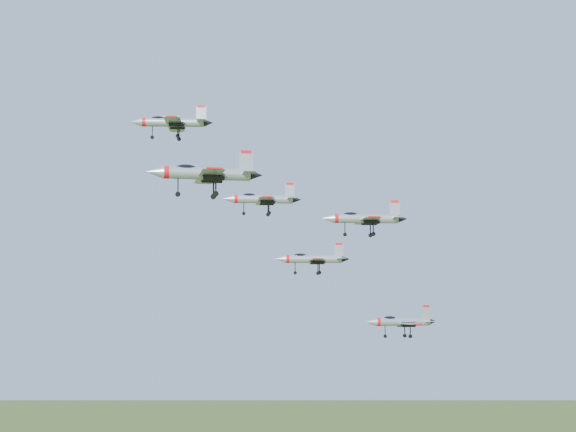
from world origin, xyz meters
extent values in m
cylinder|color=#999DA4|center=(-11.08, 15.23, 151.10)|extent=(10.04, 2.79, 1.44)
cone|color=#999DA4|center=(-16.99, 16.05, 151.10)|extent=(2.17, 1.70, 1.44)
cone|color=black|center=(-5.39, 14.44, 151.10)|extent=(1.70, 1.42, 1.22)
ellipsoid|color=black|center=(-13.49, 15.56, 151.65)|extent=(2.55, 1.36, 0.91)
cube|color=#999DA4|center=(-11.28, 12.14, 150.83)|extent=(3.18, 5.16, 0.15)
cube|color=#999DA4|center=(-10.44, 18.26, 150.83)|extent=(3.18, 5.16, 0.15)
cube|color=#999DA4|center=(-6.59, 14.61, 152.60)|extent=(1.66, 0.36, 2.32)
cube|color=red|center=(-6.59, 14.61, 153.81)|extent=(1.22, 0.32, 0.39)
cylinder|color=#999DA4|center=(0.99, -2.33, 136.62)|extent=(8.36, 1.94, 1.20)
cone|color=#999DA4|center=(-3.96, -1.89, 136.62)|extent=(1.76, 1.34, 1.20)
cone|color=black|center=(5.76, -2.76, 136.62)|extent=(1.38, 1.13, 1.02)
ellipsoid|color=black|center=(-1.02, -2.15, 137.07)|extent=(2.09, 1.04, 0.76)
cube|color=#999DA4|center=(0.94, -4.92, 136.39)|extent=(2.47, 4.22, 0.13)
cube|color=#999DA4|center=(1.41, 0.22, 136.39)|extent=(2.47, 4.22, 0.13)
cube|color=#999DA4|center=(4.75, -2.67, 137.86)|extent=(1.39, 0.23, 1.93)
cube|color=red|center=(4.75, -2.67, 138.87)|extent=(1.02, 0.22, 0.32)
cylinder|color=#999DA4|center=(-8.62, -20.90, 137.05)|extent=(10.10, 1.59, 1.46)
cone|color=#999DA4|center=(-14.66, -20.98, 137.05)|extent=(2.03, 1.48, 1.46)
cone|color=black|center=(-2.79, -20.82, 137.05)|extent=(1.58, 1.26, 1.24)
ellipsoid|color=black|center=(-11.08, -20.93, 137.60)|extent=(2.48, 1.08, 0.92)
cube|color=#999DA4|center=(-8.35, -24.03, 136.77)|extent=(2.64, 4.96, 0.16)
cube|color=#999DA4|center=(-8.44, -17.76, 136.77)|extent=(2.64, 4.96, 0.16)
cube|color=#999DA4|center=(-4.03, -20.84, 138.56)|extent=(1.68, 0.16, 2.35)
cube|color=red|center=(-4.03, -20.84, 139.80)|extent=(1.23, 0.17, 0.39)
cylinder|color=#999DA4|center=(9.51, 3.22, 128.52)|extent=(8.42, 2.21, 1.20)
cone|color=#999DA4|center=(4.55, 3.83, 128.52)|extent=(1.80, 1.40, 1.20)
cone|color=black|center=(14.29, 2.63, 128.52)|extent=(1.41, 1.17, 1.02)
ellipsoid|color=black|center=(7.49, 3.47, 128.98)|extent=(2.13, 1.11, 0.76)
cube|color=#999DA4|center=(9.38, 0.62, 128.29)|extent=(2.61, 4.30, 0.13)
cube|color=#999DA4|center=(10.01, 5.77, 128.29)|extent=(2.61, 4.30, 0.13)
cube|color=#999DA4|center=(13.28, 2.76, 129.77)|extent=(1.39, 0.28, 1.94)
cube|color=red|center=(13.28, 2.76, 130.79)|extent=(1.03, 0.25, 0.32)
cylinder|color=#999DA4|center=(14.28, -8.40, 133.49)|extent=(8.88, 2.26, 1.27)
cone|color=#999DA4|center=(9.03, -7.79, 133.49)|extent=(1.89, 1.46, 1.27)
cone|color=black|center=(19.32, -8.97, 133.49)|extent=(1.48, 1.23, 1.08)
ellipsoid|color=black|center=(12.14, -8.15, 133.97)|extent=(2.24, 1.15, 0.81)
cube|color=#999DA4|center=(14.16, -11.14, 133.25)|extent=(2.72, 4.53, 0.14)
cube|color=#999DA4|center=(14.78, -5.70, 133.25)|extent=(2.72, 4.53, 0.14)
cube|color=#999DA4|center=(18.26, -8.85, 134.81)|extent=(1.47, 0.28, 2.05)
cube|color=red|center=(18.26, -8.85, 135.89)|extent=(1.08, 0.26, 0.34)
cylinder|color=#999DA4|center=(22.62, 1.31, 119.22)|extent=(8.50, 1.85, 1.22)
cone|color=#999DA4|center=(17.57, 0.93, 119.22)|extent=(1.77, 1.34, 1.22)
cone|color=black|center=(27.48, 1.67, 119.22)|extent=(1.39, 1.13, 1.04)
ellipsoid|color=black|center=(20.56, 1.15, 119.68)|extent=(2.12, 1.03, 0.77)
cube|color=#999DA4|center=(23.00, -1.30, 118.99)|extent=(2.46, 4.27, 0.13)
cube|color=#999DA4|center=(22.61, 3.94, 118.99)|extent=(2.46, 4.27, 0.13)
cube|color=#999DA4|center=(26.45, 1.59, 120.49)|extent=(1.41, 0.22, 1.97)
cube|color=red|center=(26.45, 1.59, 121.52)|extent=(1.04, 0.21, 0.33)
camera|label=1|loc=(-16.66, -113.42, 122.15)|focal=50.00mm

